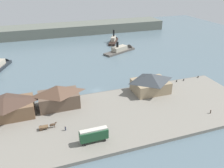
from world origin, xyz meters
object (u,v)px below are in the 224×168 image
at_px(pedestrian_walking_east, 65,128).
at_px(ferry_moored_east, 123,49).
at_px(ferry_shed_central_terminal, 59,96).
at_px(pedestrian_standing_center, 211,112).
at_px(mooring_post_east, 184,80).
at_px(horse_cart, 47,126).
at_px(street_tram, 94,134).
at_px(ferry_shed_west_terminal, 151,83).
at_px(mooring_post_center_west, 198,77).
at_px(ferry_approaching_east, 2,65).
at_px(mooring_post_center_east, 177,81).
at_px(ferry_shed_east_terminal, 6,107).
at_px(ferry_outer_harbor, 114,40).

xyz_separation_m(pedestrian_walking_east, ferry_moored_east, (49.22, 74.43, -0.66)).
distance_m(ferry_shed_central_terminal, ferry_moored_east, 76.67).
xyz_separation_m(pedestrian_standing_center, mooring_post_east, (7.29, 26.82, -0.25)).
xyz_separation_m(horse_cart, pedestrian_standing_center, (57.01, -10.03, -0.22)).
bearing_deg(ferry_shed_central_terminal, street_tram, -73.06).
bearing_deg(ferry_shed_west_terminal, mooring_post_east, 12.44).
xyz_separation_m(mooring_post_center_west, ferry_approaching_east, (-92.42, 49.54, -0.23)).
xyz_separation_m(street_tram, mooring_post_east, (51.32, 27.90, -2.19)).
bearing_deg(mooring_post_east, pedestrian_standing_center, -105.21).
height_order(ferry_shed_west_terminal, pedestrian_standing_center, ferry_shed_west_terminal).
height_order(street_tram, mooring_post_center_east, street_tram).
bearing_deg(pedestrian_standing_center, horse_cart, 170.02).
xyz_separation_m(ferry_shed_east_terminal, horse_cart, (12.75, -12.22, -2.85)).
bearing_deg(mooring_post_center_west, pedestrian_standing_center, -120.26).
relative_size(ferry_shed_east_terminal, horse_cart, 3.27).
distance_m(street_tram, horse_cart, 17.17).
height_order(ferry_shed_central_terminal, mooring_post_center_east, ferry_shed_central_terminal).
bearing_deg(ferry_approaching_east, mooring_post_center_west, -28.19).
bearing_deg(mooring_post_center_east, horse_cart, -164.48).
height_order(ferry_shed_west_terminal, mooring_post_center_west, ferry_shed_west_terminal).
bearing_deg(ferry_approaching_east, ferry_moored_east, 3.47).
bearing_deg(pedestrian_walking_east, mooring_post_center_east, 19.72).
relative_size(ferry_shed_west_terminal, street_tram, 1.73).
relative_size(horse_cart, mooring_post_center_east, 6.46).
distance_m(mooring_post_east, mooring_post_center_west, 8.81).
height_order(ferry_shed_east_terminal, pedestrian_walking_east, ferry_shed_east_terminal).
xyz_separation_m(ferry_shed_east_terminal, pedestrian_standing_center, (69.76, -22.25, -3.07)).
bearing_deg(street_tram, pedestrian_standing_center, 1.40).
distance_m(ferry_shed_central_terminal, ferry_outer_harbor, 96.54).
bearing_deg(ferry_moored_east, mooring_post_center_west, -71.32).
distance_m(ferry_shed_central_terminal, mooring_post_east, 58.88).
bearing_deg(mooring_post_center_east, pedestrian_walking_east, -160.28).
distance_m(ferry_shed_east_terminal, mooring_post_east, 77.26).
bearing_deg(street_tram, ferry_shed_east_terminal, 137.80).
bearing_deg(mooring_post_center_west, ferry_approaching_east, 151.81).
relative_size(pedestrian_walking_east, ferry_moored_east, 0.07).
xyz_separation_m(ferry_shed_central_terminal, mooring_post_east, (58.62, 3.94, -3.90)).
distance_m(ferry_shed_east_terminal, horse_cart, 17.89).
distance_m(pedestrian_standing_center, mooring_post_center_east, 27.04).
xyz_separation_m(ferry_shed_east_terminal, ferry_moored_east, (67.56, 59.33, -3.65)).
height_order(pedestrian_standing_center, ferry_moored_east, ferry_moored_east).
bearing_deg(ferry_shed_west_terminal, mooring_post_center_west, 10.14).
bearing_deg(mooring_post_center_west, mooring_post_east, -175.25).
bearing_deg(ferry_approaching_east, ferry_outer_harbor, 20.13).
height_order(ferry_shed_east_terminal, pedestrian_standing_center, ferry_shed_east_terminal).
height_order(ferry_shed_west_terminal, mooring_post_east, ferry_shed_west_terminal).
distance_m(mooring_post_center_east, ferry_outer_harbor, 78.16).
xyz_separation_m(ferry_shed_east_terminal, ferry_shed_west_terminal, (56.87, 0.12, 0.44)).
relative_size(pedestrian_standing_center, ferry_moored_east, 0.06).
bearing_deg(ferry_shed_central_terminal, ferry_approaching_east, 114.78).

